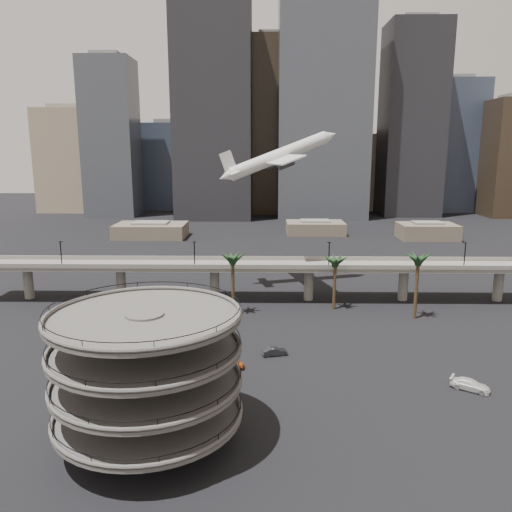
{
  "coord_description": "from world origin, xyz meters",
  "views": [
    {
      "loc": [
        0.53,
        -57.65,
        34.33
      ],
      "look_at": [
        -0.87,
        28.0,
        16.15
      ],
      "focal_mm": 35.0,
      "sensor_mm": 36.0,
      "label": 1
    }
  ],
  "objects_px": {
    "overpass": "(262,269)",
    "car_a": "(229,364)",
    "car_b": "(275,351)",
    "car_c": "(470,385)",
    "parking_ramp": "(147,366)",
    "airborne_jet": "(278,157)"
  },
  "relations": [
    {
      "from": "airborne_jet",
      "to": "car_b",
      "type": "height_order",
      "value": "airborne_jet"
    },
    {
      "from": "overpass",
      "to": "car_b",
      "type": "bearing_deg",
      "value": -85.79
    },
    {
      "from": "overpass",
      "to": "car_b",
      "type": "height_order",
      "value": "overpass"
    },
    {
      "from": "parking_ramp",
      "to": "airborne_jet",
      "type": "xyz_separation_m",
      "value": [
        16.99,
        71.46,
        22.99
      ]
    },
    {
      "from": "parking_ramp",
      "to": "car_a",
      "type": "height_order",
      "value": "parking_ramp"
    },
    {
      "from": "car_a",
      "to": "car_c",
      "type": "xyz_separation_m",
      "value": [
        35.72,
        -6.65,
        -0.02
      ]
    },
    {
      "from": "airborne_jet",
      "to": "car_c",
      "type": "bearing_deg",
      "value": -80.52
    },
    {
      "from": "parking_ramp",
      "to": "car_b",
      "type": "relative_size",
      "value": 5.19
    },
    {
      "from": "parking_ramp",
      "to": "airborne_jet",
      "type": "relative_size",
      "value": 0.72
    },
    {
      "from": "car_a",
      "to": "overpass",
      "type": "bearing_deg",
      "value": -7.25
    },
    {
      "from": "car_c",
      "to": "overpass",
      "type": "bearing_deg",
      "value": 66.81
    },
    {
      "from": "car_a",
      "to": "car_b",
      "type": "xyz_separation_m",
      "value": [
        7.38,
        5.4,
        -0.11
      ]
    },
    {
      "from": "parking_ramp",
      "to": "car_a",
      "type": "bearing_deg",
      "value": 68.91
    },
    {
      "from": "car_b",
      "to": "car_c",
      "type": "xyz_separation_m",
      "value": [
        28.33,
        -12.05,
        0.09
      ]
    },
    {
      "from": "overpass",
      "to": "car_b",
      "type": "distance_m",
      "value": 33.52
    },
    {
      "from": "parking_ramp",
      "to": "overpass",
      "type": "distance_m",
      "value": 60.46
    },
    {
      "from": "airborne_jet",
      "to": "car_a",
      "type": "height_order",
      "value": "airborne_jet"
    },
    {
      "from": "car_a",
      "to": "car_b",
      "type": "height_order",
      "value": "car_a"
    },
    {
      "from": "parking_ramp",
      "to": "overpass",
      "type": "bearing_deg",
      "value": 77.57
    },
    {
      "from": "overpass",
      "to": "car_a",
      "type": "distance_m",
      "value": 39.04
    },
    {
      "from": "overpass",
      "to": "car_a",
      "type": "height_order",
      "value": "overpass"
    },
    {
      "from": "parking_ramp",
      "to": "overpass",
      "type": "relative_size",
      "value": 0.17
    }
  ]
}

